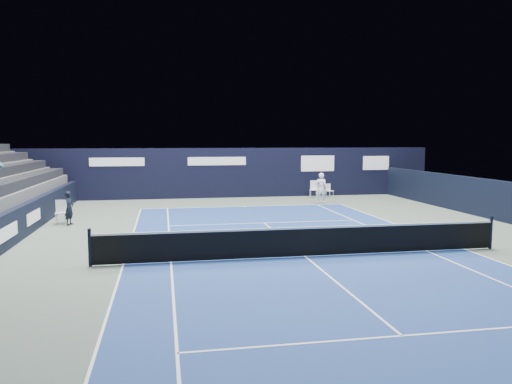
% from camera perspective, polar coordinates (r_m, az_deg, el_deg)
% --- Properties ---
extents(ground, '(48.00, 48.00, 0.00)m').
position_cam_1_polar(ground, '(17.57, 3.82, -5.91)').
color(ground, '#4E5D52').
rests_on(ground, ground).
extents(court_surface, '(10.97, 23.77, 0.01)m').
position_cam_1_polar(court_surface, '(15.68, 5.65, -7.37)').
color(court_surface, navy).
rests_on(court_surface, ground).
extents(enclosure_wall_right, '(0.30, 22.00, 1.80)m').
position_cam_1_polar(enclosure_wall_right, '(25.54, 24.91, -0.68)').
color(enclosure_wall_right, black).
rests_on(enclosure_wall_right, ground).
extents(folding_chair_back_a, '(0.48, 0.49, 0.83)m').
position_cam_1_polar(folding_chair_back_a, '(32.04, 8.30, 0.44)').
color(folding_chair_back_a, white).
rests_on(folding_chair_back_a, ground).
extents(folding_chair_back_b, '(0.62, 0.61, 1.07)m').
position_cam_1_polar(folding_chair_back_b, '(31.51, 6.63, 0.47)').
color(folding_chair_back_b, silver).
rests_on(folding_chair_back_b, ground).
extents(line_judge_chair, '(0.48, 0.47, 1.03)m').
position_cam_1_polar(line_judge_chair, '(23.14, -21.39, -1.96)').
color(line_judge_chair, silver).
rests_on(line_judge_chair, ground).
extents(line_judge, '(0.47, 0.60, 1.45)m').
position_cam_1_polar(line_judge, '(22.66, -20.56, -1.73)').
color(line_judge, black).
rests_on(line_judge, ground).
extents(court_markings, '(11.03, 23.83, 0.00)m').
position_cam_1_polar(court_markings, '(15.68, 5.65, -7.35)').
color(court_markings, white).
rests_on(court_markings, court_surface).
extents(tennis_net, '(12.90, 0.10, 1.10)m').
position_cam_1_polar(tennis_net, '(15.57, 5.67, -5.56)').
color(tennis_net, black).
rests_on(tennis_net, ground).
extents(back_sponsor_wall, '(26.00, 0.63, 3.10)m').
position_cam_1_polar(back_sponsor_wall, '(31.51, -2.70, 2.23)').
color(back_sponsor_wall, black).
rests_on(back_sponsor_wall, ground).
extents(side_barrier_left, '(0.33, 22.00, 1.20)m').
position_cam_1_polar(side_barrier_left, '(21.48, -24.51, -2.63)').
color(side_barrier_left, black).
rests_on(side_barrier_left, ground).
extents(tennis_player, '(0.75, 0.93, 1.76)m').
position_cam_1_polar(tennis_player, '(28.51, 7.45, 0.43)').
color(tennis_player, white).
rests_on(tennis_player, ground).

